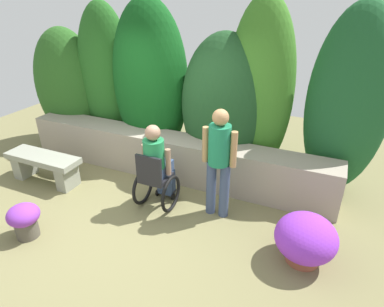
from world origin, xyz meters
name	(u,v)px	position (x,y,z in m)	size (l,w,h in m)	color
ground_plane	(126,219)	(0.00, 0.00, 0.00)	(10.78, 10.78, 0.00)	olive
stone_retaining_wall	(170,156)	(0.00, 1.41, 0.37)	(5.56, 0.55, 0.74)	gray
hedge_backdrop	(177,91)	(-0.16, 2.02, 1.35)	(6.61, 1.13, 2.97)	#295C1F
stone_bench	(44,165)	(-1.85, 0.34, 0.32)	(1.33, 0.42, 0.49)	gray
person_in_wheelchair	(157,169)	(0.25, 0.52, 0.62)	(0.53, 0.66, 1.33)	black
person_standing_companion	(219,157)	(1.15, 0.67, 0.93)	(0.49, 0.30, 1.62)	#3C4B6C
flower_pot_purple_near	(24,219)	(-0.99, -0.83, 0.28)	(0.41, 0.41, 0.48)	#504A41
flower_pot_terracotta_by_wall	(305,240)	(2.42, 0.21, 0.32)	(0.73, 0.73, 0.63)	brown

